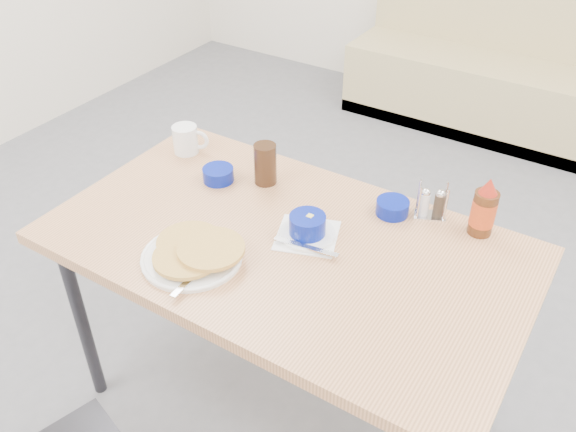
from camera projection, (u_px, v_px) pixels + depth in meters
The scene contains 10 objects.
booth_bench at pixel (507, 75), 3.75m from camera, with size 1.90×0.56×1.22m.
dining_table at pixel (286, 256), 1.82m from camera, with size 1.40×0.80×0.76m.
pancake_plate at pixel (194, 253), 1.70m from camera, with size 0.29×0.30×0.05m.
coffee_mug at pixel (187, 139), 2.16m from camera, with size 0.13×0.09×0.10m.
grits_setting at pixel (307, 228), 1.78m from camera, with size 0.24×0.23×0.07m.
creamer_bowl at pixel (218, 174), 2.03m from camera, with size 0.10×0.10×0.05m.
butter_bowl at pixel (392, 207), 1.87m from camera, with size 0.10×0.10×0.05m.
amber_tumbler at pixel (265, 164), 1.99m from camera, with size 0.07×0.07×0.14m, color black.
condiment_caddy at pixel (431, 205), 1.85m from camera, with size 0.11×0.09×0.11m.
syrup_bottle at pixel (484, 210), 1.76m from camera, with size 0.07×0.07×0.19m.
Camera 1 is at (0.75, -0.92, 1.88)m, focal length 38.00 mm.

